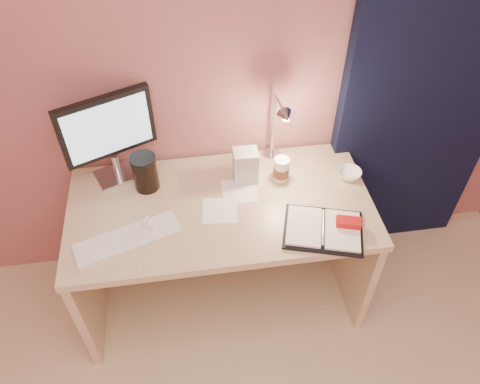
{
  "coord_description": "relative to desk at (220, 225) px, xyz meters",
  "views": [
    {
      "loc": [
        -0.13,
        -0.09,
        2.3
      ],
      "look_at": [
        0.08,
        1.33,
        0.85
      ],
      "focal_mm": 35.0,
      "sensor_mm": 36.0,
      "label": 1
    }
  ],
  "objects": [
    {
      "name": "keyboard",
      "position": [
        -0.42,
        -0.22,
        0.23
      ],
      "size": [
        0.47,
        0.26,
        0.02
      ],
      "primitive_type": "cube",
      "rotation": [
        0.0,
        0.0,
        0.31
      ],
      "color": "silver",
      "rests_on": "desk"
    },
    {
      "name": "monitor",
      "position": [
        -0.47,
        0.19,
        0.5
      ],
      "size": [
        0.41,
        0.22,
        0.46
      ],
      "rotation": [
        0.0,
        0.0,
        0.4
      ],
      "color": "silver",
      "rests_on": "desk"
    },
    {
      "name": "desk_lamp",
      "position": [
        0.29,
        0.13,
        0.47
      ],
      "size": [
        0.1,
        0.24,
        0.39
      ],
      "rotation": [
        0.0,
        0.0,
        0.11
      ],
      "color": "silver",
      "rests_on": "desk"
    },
    {
      "name": "desk",
      "position": [
        0.0,
        0.0,
        0.0
      ],
      "size": [
        1.4,
        0.7,
        0.73
      ],
      "color": "beige",
      "rests_on": "ground"
    },
    {
      "name": "product_box",
      "position": [
        0.14,
        0.08,
        0.31
      ],
      "size": [
        0.12,
        0.09,
        0.17
      ],
      "primitive_type": "cube",
      "rotation": [
        0.0,
        0.0,
        -0.02
      ],
      "color": "silver",
      "rests_on": "desk"
    },
    {
      "name": "clear_cup",
      "position": [
        0.16,
        0.15,
        0.29
      ],
      "size": [
        0.07,
        0.07,
        0.13
      ],
      "primitive_type": "cylinder",
      "color": "white",
      "rests_on": "desk"
    },
    {
      "name": "paper_b",
      "position": [
        -0.01,
        -0.11,
        0.23
      ],
      "size": [
        0.17,
        0.17,
        0.0
      ],
      "primitive_type": "cube",
      "rotation": [
        0.0,
        0.0,
        -0.12
      ],
      "color": "white",
      "rests_on": "desk"
    },
    {
      "name": "planner",
      "position": [
        0.43,
        -0.3,
        0.24
      ],
      "size": [
        0.4,
        0.34,
        0.05
      ],
      "rotation": [
        0.0,
        0.0,
        -0.29
      ],
      "color": "black",
      "rests_on": "desk"
    },
    {
      "name": "lotion_bottle",
      "position": [
        -0.32,
        -0.18,
        0.27
      ],
      "size": [
        0.05,
        0.05,
        0.09
      ],
      "primitive_type": "imported",
      "rotation": [
        0.0,
        0.0,
        -0.34
      ],
      "color": "white",
      "rests_on": "desk"
    },
    {
      "name": "room",
      "position": [
        0.95,
        0.24,
        0.63
      ],
      "size": [
        3.5,
        3.5,
        3.5
      ],
      "color": "#C6B28E",
      "rests_on": "ground"
    },
    {
      "name": "dark_jar",
      "position": [
        -0.33,
        0.1,
        0.31
      ],
      "size": [
        0.12,
        0.12,
        0.16
      ],
      "primitive_type": "cylinder",
      "color": "black",
      "rests_on": "desk"
    },
    {
      "name": "paper_a",
      "position": [
        0.1,
        -0.0,
        0.23
      ],
      "size": [
        0.16,
        0.16,
        0.0
      ],
      "primitive_type": "cube",
      "rotation": [
        0.0,
        0.0,
        -0.02
      ],
      "color": "white",
      "rests_on": "desk"
    },
    {
      "name": "coffee_cup",
      "position": [
        0.31,
        0.06,
        0.28
      ],
      "size": [
        0.08,
        0.08,
        0.12
      ],
      "color": "white",
      "rests_on": "desk"
    },
    {
      "name": "bowl",
      "position": [
        0.64,
        0.02,
        0.24
      ],
      "size": [
        0.16,
        0.16,
        0.04
      ],
      "primitive_type": "imported",
      "rotation": [
        0.0,
        0.0,
        -0.43
      ],
      "color": "white",
      "rests_on": "desk"
    }
  ]
}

